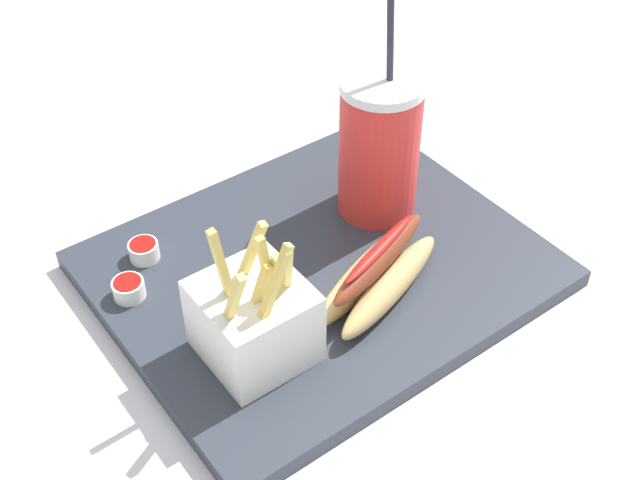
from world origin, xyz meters
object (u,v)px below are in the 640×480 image
(fries_basket, at_px, (254,320))
(ketchup_cup_1, at_px, (129,288))
(ketchup_cup_2, at_px, (144,250))
(soda_cup, at_px, (379,146))
(hot_dog_1, at_px, (378,274))

(fries_basket, xyz_separation_m, ketchup_cup_1, (-0.06, 0.13, -0.03))
(fries_basket, height_order, ketchup_cup_2, fries_basket)
(soda_cup, relative_size, hot_dog_1, 1.43)
(fries_basket, relative_size, hot_dog_1, 0.89)
(soda_cup, bearing_deg, hot_dog_1, -128.91)
(hot_dog_1, bearing_deg, ketchup_cup_2, 131.54)
(hot_dog_1, distance_m, ketchup_cup_2, 0.24)
(soda_cup, distance_m, ketchup_cup_2, 0.26)
(soda_cup, height_order, fries_basket, soda_cup)
(fries_basket, height_order, hot_dog_1, fries_basket)
(fries_basket, height_order, ketchup_cup_1, fries_basket)
(soda_cup, distance_m, fries_basket, 0.24)
(hot_dog_1, xyz_separation_m, ketchup_cup_1, (-0.20, 0.14, -0.01))
(soda_cup, bearing_deg, ketchup_cup_2, 162.51)
(soda_cup, relative_size, ketchup_cup_1, 7.92)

